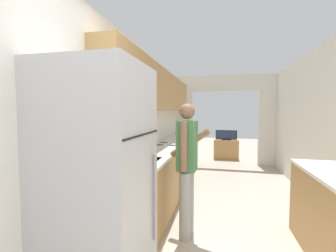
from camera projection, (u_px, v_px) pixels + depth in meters
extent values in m
cube|color=silver|center=(133.00, 127.00, 3.34)|extent=(0.06, 7.93, 2.50)
cube|color=#B2844C|center=(161.00, 91.00, 4.17)|extent=(0.32, 4.33, 0.69)
cube|color=silver|center=(181.00, 127.00, 6.61)|extent=(0.65, 0.06, 2.05)
cube|color=silver|center=(271.00, 129.00, 6.06)|extent=(0.65, 0.06, 2.05)
cube|color=silver|center=(225.00, 83.00, 6.26)|extent=(3.11, 0.06, 0.45)
cube|color=#B2844C|center=(146.00, 191.00, 2.97)|extent=(0.60, 1.74, 0.85)
cube|color=silver|center=(146.00, 158.00, 2.93)|extent=(0.62, 1.75, 0.03)
cube|color=#B2844C|center=(180.00, 155.00, 5.43)|extent=(0.60, 1.87, 0.85)
cube|color=silver|center=(180.00, 137.00, 5.40)|extent=(0.62, 1.88, 0.03)
cube|color=#9EA3A8|center=(141.00, 160.00, 2.75)|extent=(0.42, 0.44, 0.00)
cube|color=#B7B7BC|center=(100.00, 186.00, 1.71)|extent=(0.70, 0.73, 1.82)
cube|color=black|center=(143.00, 135.00, 1.60)|extent=(0.01, 0.70, 0.01)
cylinder|color=#99999E|center=(155.00, 197.00, 1.86)|extent=(0.02, 0.02, 0.73)
cube|color=white|center=(168.00, 168.00, 4.16)|extent=(0.62, 0.72, 0.89)
cube|color=black|center=(185.00, 168.00, 4.09)|extent=(0.01, 0.49, 0.27)
cylinder|color=#B7B7BC|center=(186.00, 157.00, 4.07)|extent=(0.02, 0.58, 0.02)
cube|color=white|center=(153.00, 140.00, 4.19)|extent=(0.04, 0.72, 0.14)
cylinder|color=#232328|center=(173.00, 145.00, 3.95)|extent=(0.16, 0.16, 0.01)
cylinder|color=#232328|center=(176.00, 143.00, 4.26)|extent=(0.16, 0.16, 0.01)
cylinder|color=#232328|center=(159.00, 145.00, 4.01)|extent=(0.16, 0.16, 0.01)
cylinder|color=#232328|center=(164.00, 143.00, 4.32)|extent=(0.16, 0.16, 0.01)
cylinder|color=#9E9E9E|center=(185.00, 206.00, 2.58)|extent=(0.14, 0.14, 0.78)
cylinder|color=#9E9E9E|center=(188.00, 201.00, 2.74)|extent=(0.14, 0.14, 0.78)
cube|color=#4C844C|center=(187.00, 146.00, 2.61)|extent=(0.23, 0.23, 0.59)
cylinder|color=#8C664C|center=(184.00, 146.00, 2.48)|extent=(0.09, 0.09, 0.56)
cylinder|color=#8C664C|center=(190.00, 143.00, 2.75)|extent=(0.51, 0.14, 0.39)
sphere|color=#8C664C|center=(187.00, 111.00, 2.59)|extent=(0.18, 0.18, 0.18)
cube|color=#B2844C|center=(226.00, 149.00, 7.06)|extent=(0.75, 0.42, 0.60)
cube|color=black|center=(226.00, 140.00, 7.01)|extent=(0.28, 0.16, 0.02)
cube|color=black|center=(226.00, 135.00, 7.00)|extent=(0.65, 0.04, 0.29)
cube|color=navy|center=(226.00, 135.00, 6.97)|extent=(0.59, 0.01, 0.25)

